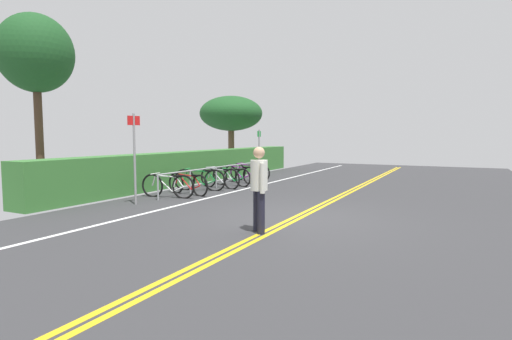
% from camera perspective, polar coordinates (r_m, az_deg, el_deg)
% --- Properties ---
extents(ground_plane, '(35.46, 10.96, 0.05)m').
position_cam_1_polar(ground_plane, '(8.89, 5.66, -7.01)').
color(ground_plane, '#353538').
extents(centre_line_yellow_inner, '(31.92, 0.10, 0.00)m').
position_cam_1_polar(centre_line_yellow_inner, '(8.86, 6.15, -6.88)').
color(centre_line_yellow_inner, gold).
rests_on(centre_line_yellow_inner, ground_plane).
extents(centre_line_yellow_outer, '(31.92, 0.10, 0.00)m').
position_cam_1_polar(centre_line_yellow_outer, '(8.92, 5.18, -6.79)').
color(centre_line_yellow_outer, gold).
rests_on(centre_line_yellow_outer, ground_plane).
extents(bike_lane_stripe_white, '(31.92, 0.12, 0.00)m').
position_cam_1_polar(bike_lane_stripe_white, '(10.55, -11.47, -5.05)').
color(bike_lane_stripe_white, white).
rests_on(bike_lane_stripe_white, ground_plane).
extents(bike_rack, '(6.06, 0.05, 0.74)m').
position_cam_1_polar(bike_rack, '(13.95, -5.67, -0.25)').
color(bike_rack, '#9EA0A5').
rests_on(bike_rack, ground_plane).
extents(bicycle_0, '(0.46, 1.73, 0.74)m').
position_cam_1_polar(bicycle_0, '(12.00, -12.42, -2.21)').
color(bicycle_0, black).
rests_on(bicycle_0, ground_plane).
extents(bicycle_1, '(0.52, 1.74, 0.70)m').
position_cam_1_polar(bicycle_1, '(12.50, -9.67, -1.97)').
color(bicycle_1, black).
rests_on(bicycle_1, ground_plane).
extents(bicycle_2, '(0.61, 1.73, 0.76)m').
position_cam_1_polar(bicycle_2, '(13.36, -8.00, -1.39)').
color(bicycle_2, black).
rests_on(bicycle_2, ground_plane).
extents(bicycle_3, '(0.48, 1.78, 0.75)m').
position_cam_1_polar(bicycle_3, '(13.93, -5.17, -1.12)').
color(bicycle_3, black).
rests_on(bicycle_3, ground_plane).
extents(bicycle_4, '(0.46, 1.75, 0.70)m').
position_cam_1_polar(bicycle_4, '(14.54, -3.54, -0.95)').
color(bicycle_4, black).
rests_on(bicycle_4, ground_plane).
extents(bicycle_5, '(0.68, 1.69, 0.70)m').
position_cam_1_polar(bicycle_5, '(15.47, -2.34, -0.59)').
color(bicycle_5, black).
rests_on(bicycle_5, ground_plane).
extents(bicycle_6, '(0.46, 1.81, 0.74)m').
position_cam_1_polar(bicycle_6, '(16.06, -0.89, -0.32)').
color(bicycle_6, black).
rests_on(bicycle_6, ground_plane).
extents(pedestrian, '(0.38, 0.37, 1.60)m').
position_cam_1_polar(pedestrian, '(7.44, 0.43, -1.98)').
color(pedestrian, '#1E1E2D').
rests_on(pedestrian, ground_plane).
extents(sign_post_near, '(0.36, 0.10, 2.38)m').
position_cam_1_polar(sign_post_near, '(10.90, -16.88, 2.67)').
color(sign_post_near, gray).
rests_on(sign_post_near, ground_plane).
extents(sign_post_far, '(0.36, 0.08, 2.06)m').
position_cam_1_polar(sign_post_far, '(16.99, 0.45, 3.02)').
color(sign_post_far, gray).
rests_on(sign_post_far, ground_plane).
extents(hedge_backdrop, '(15.01, 0.84, 1.21)m').
position_cam_1_polar(hedge_backdrop, '(16.16, -8.00, 0.58)').
color(hedge_backdrop, '#387533').
rests_on(hedge_backdrop, ground_plane).
extents(tree_near_left, '(2.02, 2.02, 5.16)m').
position_cam_1_polar(tree_near_left, '(13.08, -28.83, 14.15)').
color(tree_near_left, '#473323').
rests_on(tree_near_left, ground_plane).
extents(tree_mid, '(3.28, 3.28, 3.87)m').
position_cam_1_polar(tree_mid, '(21.25, -3.56, 7.96)').
color(tree_mid, brown).
rests_on(tree_mid, ground_plane).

